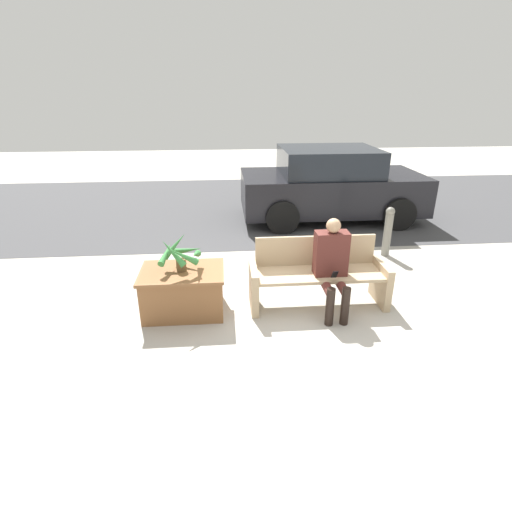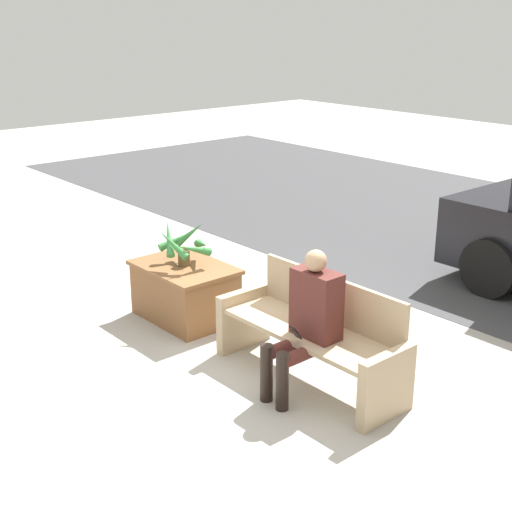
{
  "view_description": "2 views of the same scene",
  "coord_description": "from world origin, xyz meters",
  "px_view_note": "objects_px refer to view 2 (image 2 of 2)",
  "views": [
    {
      "loc": [
        -0.97,
        -4.27,
        2.65
      ],
      "look_at": [
        -0.57,
        0.46,
        0.66
      ],
      "focal_mm": 28.0,
      "sensor_mm": 36.0,
      "label": 1
    },
    {
      "loc": [
        4.05,
        -3.58,
        2.96
      ],
      "look_at": [
        -0.82,
        0.62,
        0.77
      ],
      "focal_mm": 50.0,
      "sensor_mm": 36.0,
      "label": 2
    }
  ],
  "objects_px": {
    "planter_box": "(185,290)",
    "bench": "(313,333)",
    "person_seated": "(308,317)",
    "potted_plant": "(184,244)"
  },
  "relations": [
    {
      "from": "planter_box",
      "to": "potted_plant",
      "type": "bearing_deg",
      "value": 112.78
    },
    {
      "from": "bench",
      "to": "person_seated",
      "type": "height_order",
      "value": "person_seated"
    },
    {
      "from": "person_seated",
      "to": "planter_box",
      "type": "distance_m",
      "value": 1.9
    },
    {
      "from": "person_seated",
      "to": "planter_box",
      "type": "bearing_deg",
      "value": 176.62
    },
    {
      "from": "bench",
      "to": "potted_plant",
      "type": "relative_size",
      "value": 3.28
    },
    {
      "from": "person_seated",
      "to": "planter_box",
      "type": "relative_size",
      "value": 1.17
    },
    {
      "from": "bench",
      "to": "planter_box",
      "type": "distance_m",
      "value": 1.75
    },
    {
      "from": "person_seated",
      "to": "planter_box",
      "type": "xyz_separation_m",
      "value": [
        -1.87,
        0.11,
        -0.35
      ]
    },
    {
      "from": "bench",
      "to": "person_seated",
      "type": "distance_m",
      "value": 0.34
    },
    {
      "from": "planter_box",
      "to": "bench",
      "type": "bearing_deg",
      "value": 2.84
    }
  ]
}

